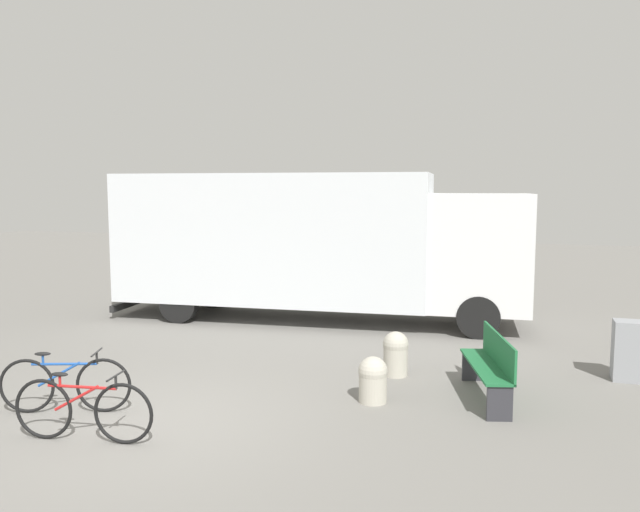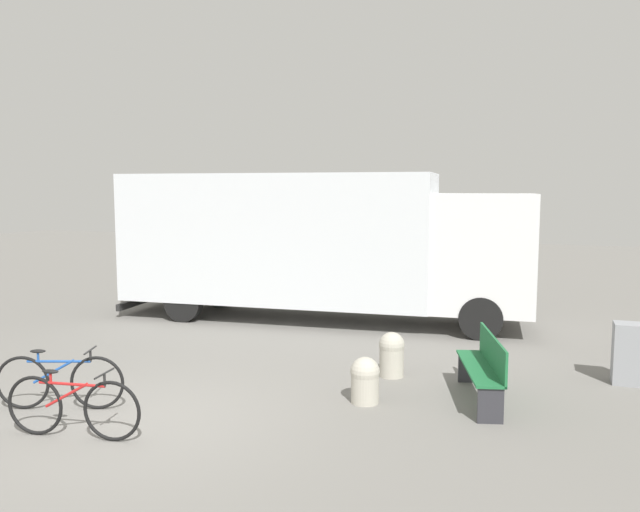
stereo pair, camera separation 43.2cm
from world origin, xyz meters
name	(u,v)px [view 2 (the right image)]	position (x,y,z in m)	size (l,w,h in m)	color
ground_plane	(138,423)	(0.00, 0.00, 0.00)	(60.00, 60.00, 0.00)	slate
delivery_truck	(315,241)	(-0.05, 6.90, 1.87)	(9.64, 2.98, 3.42)	silver
park_bench	(485,365)	(4.23, 2.43, 0.54)	(0.88, 1.90, 0.97)	#1E6638
bicycle_near	(60,381)	(-1.33, 0.07, 0.40)	(1.72, 0.68, 0.86)	black
bicycle_middle	(73,406)	(-0.44, -0.69, 0.40)	(1.79, 0.45, 0.86)	black
bollard_near_bench	(365,379)	(2.61, 1.78, 0.34)	(0.43, 0.43, 0.67)	#B2AD9E
bollard_far_bench	(392,353)	(2.68, 3.15, 0.39)	(0.42, 0.42, 0.74)	#B2AD9E
utility_box	(628,354)	(6.29, 4.04, 0.49)	(0.46, 0.41, 0.97)	gray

